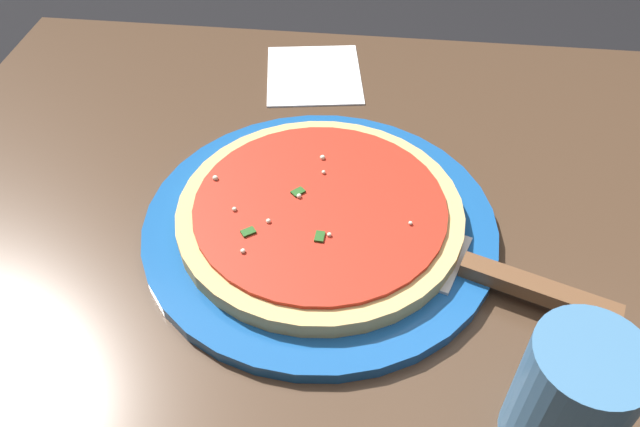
{
  "coord_description": "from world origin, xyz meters",
  "views": [
    {
      "loc": [
        0.01,
        0.38,
        1.18
      ],
      "look_at": [
        0.06,
        -0.03,
        0.78
      ],
      "focal_mm": 35.07,
      "sensor_mm": 36.0,
      "label": 1
    }
  ],
  "objects_px": {
    "pizza": "(320,212)",
    "napkin_folded_right": "(314,75)",
    "serving_plate": "(320,224)",
    "cup_tall_drink": "(571,398)",
    "pizza_server": "(490,275)"
  },
  "relations": [
    {
      "from": "serving_plate",
      "to": "pizza",
      "type": "distance_m",
      "value": 0.02
    },
    {
      "from": "cup_tall_drink",
      "to": "napkin_folded_right",
      "type": "bearing_deg",
      "value": -63.31
    },
    {
      "from": "pizza_server",
      "to": "cup_tall_drink",
      "type": "height_order",
      "value": "cup_tall_drink"
    },
    {
      "from": "pizza",
      "to": "napkin_folded_right",
      "type": "relative_size",
      "value": 1.97
    },
    {
      "from": "pizza_server",
      "to": "napkin_folded_right",
      "type": "distance_m",
      "value": 0.37
    },
    {
      "from": "serving_plate",
      "to": "pizza",
      "type": "xyz_separation_m",
      "value": [
        0.0,
        0.0,
        0.02
      ]
    },
    {
      "from": "napkin_folded_right",
      "to": "serving_plate",
      "type": "bearing_deg",
      "value": 98.18
    },
    {
      "from": "pizza_server",
      "to": "cup_tall_drink",
      "type": "relative_size",
      "value": 2.13
    },
    {
      "from": "serving_plate",
      "to": "cup_tall_drink",
      "type": "distance_m",
      "value": 0.27
    },
    {
      "from": "pizza",
      "to": "napkin_folded_right",
      "type": "xyz_separation_m",
      "value": [
        0.04,
        -0.26,
        -0.02
      ]
    },
    {
      "from": "pizza",
      "to": "pizza_server",
      "type": "xyz_separation_m",
      "value": [
        -0.15,
        0.05,
        -0.0
      ]
    },
    {
      "from": "serving_plate",
      "to": "cup_tall_drink",
      "type": "xyz_separation_m",
      "value": [
        -0.19,
        0.18,
        0.05
      ]
    },
    {
      "from": "serving_plate",
      "to": "pizza",
      "type": "height_order",
      "value": "pizza"
    },
    {
      "from": "pizza",
      "to": "pizza_server",
      "type": "height_order",
      "value": "pizza"
    },
    {
      "from": "pizza",
      "to": "pizza_server",
      "type": "distance_m",
      "value": 0.16
    }
  ]
}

